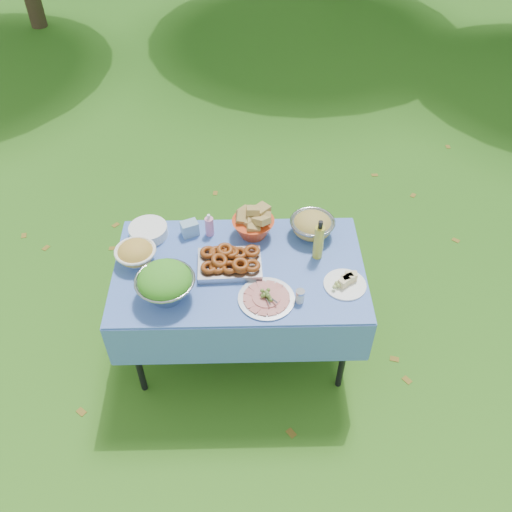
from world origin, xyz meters
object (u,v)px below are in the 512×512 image
(picnic_table, at_px, (240,309))
(oil_bottle, at_px, (319,239))
(bread_bowl, at_px, (253,224))
(salad_bowl, at_px, (165,283))
(plate_stack, at_px, (148,231))
(pasta_bowl_steel, at_px, (312,225))
(charcuterie_platter, at_px, (266,295))

(picnic_table, height_order, oil_bottle, oil_bottle)
(bread_bowl, bearing_deg, salad_bowl, -134.26)
(bread_bowl, bearing_deg, plate_stack, 179.45)
(pasta_bowl_steel, xyz_separation_m, oil_bottle, (0.01, -0.20, 0.06))
(plate_stack, bearing_deg, salad_bowl, -72.35)
(oil_bottle, bearing_deg, pasta_bowl_steel, 94.31)
(bread_bowl, height_order, pasta_bowl_steel, bread_bowl)
(pasta_bowl_steel, bearing_deg, oil_bottle, -85.69)
(picnic_table, distance_m, charcuterie_platter, 0.51)
(charcuterie_platter, bearing_deg, pasta_bowl_steel, 60.56)
(bread_bowl, height_order, oil_bottle, oil_bottle)
(plate_stack, distance_m, bread_bowl, 0.65)
(plate_stack, relative_size, bread_bowl, 0.91)
(salad_bowl, distance_m, plate_stack, 0.54)
(plate_stack, bearing_deg, charcuterie_platter, -37.39)
(plate_stack, height_order, oil_bottle, oil_bottle)
(picnic_table, relative_size, charcuterie_platter, 4.62)
(salad_bowl, bearing_deg, picnic_table, 27.82)
(oil_bottle, bearing_deg, charcuterie_platter, -133.39)
(plate_stack, bearing_deg, pasta_bowl_steel, -0.65)
(salad_bowl, bearing_deg, pasta_bowl_steel, 30.21)
(salad_bowl, xyz_separation_m, bread_bowl, (0.49, 0.50, -0.02))
(charcuterie_platter, bearing_deg, bread_bowl, 96.63)
(bread_bowl, distance_m, oil_bottle, 0.43)
(plate_stack, relative_size, charcuterie_platter, 0.75)
(bread_bowl, relative_size, charcuterie_platter, 0.82)
(pasta_bowl_steel, distance_m, oil_bottle, 0.21)
(picnic_table, bearing_deg, plate_stack, 152.14)
(picnic_table, relative_size, plate_stack, 6.17)
(salad_bowl, height_order, plate_stack, salad_bowl)
(oil_bottle, bearing_deg, picnic_table, -169.55)
(pasta_bowl_steel, bearing_deg, plate_stack, 179.35)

